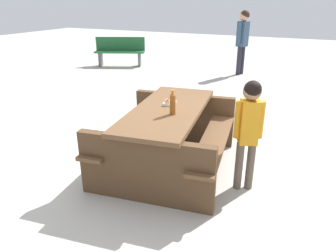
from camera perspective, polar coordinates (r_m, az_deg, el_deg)
The scene contains 7 objects.
ground_plane at distance 3.96m, azimuth 0.00°, elevation -7.05°, with size 30.00×30.00×0.00m, color #B7B2A8.
picnic_table at distance 3.77m, azimuth 0.00°, elevation -1.13°, with size 1.99×1.65×0.75m.
soda_bottle at distance 3.42m, azimuth 0.85°, elevation 4.16°, with size 0.07×0.07×0.27m.
hotdog_tray at distance 3.78m, azimuth 0.28°, elevation 4.42°, with size 0.19×0.12×0.08m.
child_in_coat at distance 3.28m, azimuth 14.45°, elevation 0.63°, with size 0.23×0.28×1.20m.
park_bench_near at distance 9.99m, azimuth -8.67°, elevation 13.29°, with size 0.96×1.54×0.85m.
bystander_adult at distance 8.82m, azimuth 13.38°, elevation 15.85°, with size 0.39×0.30×1.66m.
Camera 1 is at (-3.13, -1.49, 1.93)m, focal length 33.69 mm.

